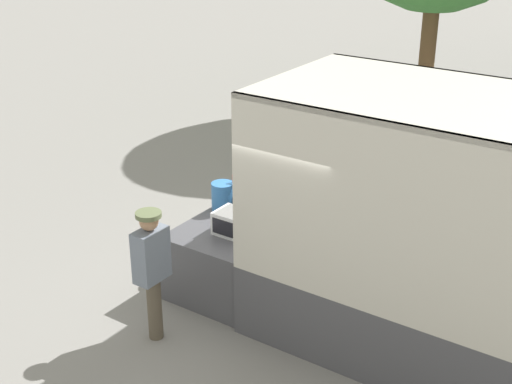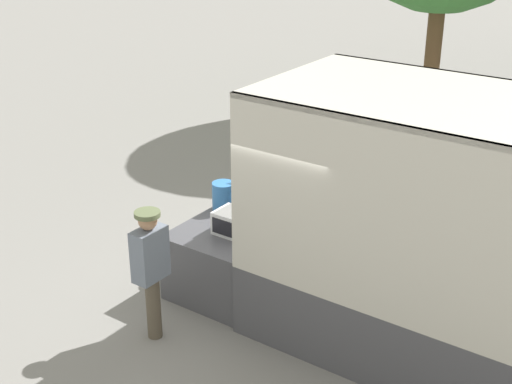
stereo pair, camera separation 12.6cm
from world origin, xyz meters
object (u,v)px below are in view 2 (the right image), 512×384
Objects in this scene: microwave at (235,223)px; worker_person at (150,262)px; orange_bucket at (223,197)px; portable_generator at (261,196)px.

worker_person reaches higher than microwave.
orange_bucket is 0.24× the size of worker_person.
worker_person is at bearing -92.04° from portable_generator.
worker_person is (-0.24, -1.35, -0.04)m from microwave.
portable_generator is 2.19m from worker_person.
microwave is at bearing -40.97° from orange_bucket.
microwave is at bearing 80.05° from worker_person.
microwave is 0.76m from orange_bucket.
orange_bucket is at bearing -140.70° from portable_generator.
orange_bucket is at bearing 139.03° from microwave.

